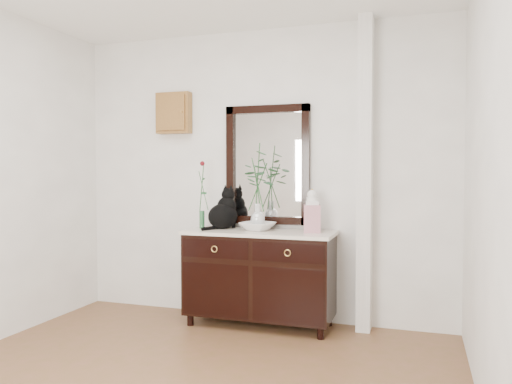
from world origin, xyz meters
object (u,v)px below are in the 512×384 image
(ginger_jar, at_px, (312,210))
(sideboard, at_px, (260,273))
(cat, at_px, (223,208))
(lotus_bowl, at_px, (258,226))

(ginger_jar, bearing_deg, sideboard, -175.17)
(sideboard, height_order, cat, cat)
(lotus_bowl, distance_m, ginger_jar, 0.52)
(sideboard, distance_m, ginger_jar, 0.73)
(lotus_bowl, bearing_deg, sideboard, -49.37)
(ginger_jar, bearing_deg, cat, 177.92)
(cat, height_order, ginger_jar, same)
(cat, xyz_separation_m, lotus_bowl, (0.35, -0.04, -0.15))
(lotus_bowl, bearing_deg, ginger_jar, 0.87)
(sideboard, xyz_separation_m, lotus_bowl, (-0.03, 0.03, 0.41))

